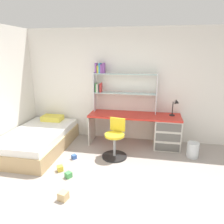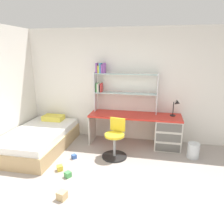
% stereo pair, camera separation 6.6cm
% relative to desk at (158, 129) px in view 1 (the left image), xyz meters
% --- Properties ---
extents(ground_plane, '(5.93, 6.12, 0.02)m').
position_rel_desk_xyz_m(ground_plane, '(-0.76, -2.23, -0.42)').
color(ground_plane, '#9E938C').
extents(room_shell, '(5.93, 6.12, 2.65)m').
position_rel_desk_xyz_m(room_shell, '(-2.02, -0.95, 0.92)').
color(room_shell, white).
rests_on(room_shell, ground_plane).
extents(desk, '(2.07, 0.62, 0.73)m').
position_rel_desk_xyz_m(desk, '(0.00, 0.00, 0.00)').
color(desk, red).
rests_on(desk, ground_plane).
extents(bookshelf_hutch, '(1.47, 0.22, 1.14)m').
position_rel_desk_xyz_m(bookshelf_hutch, '(-1.01, 0.19, 1.00)').
color(bookshelf_hutch, silver).
rests_on(bookshelf_hutch, desk).
extents(desk_lamp, '(0.20, 0.17, 0.38)m').
position_rel_desk_xyz_m(desk_lamp, '(0.35, 0.06, 0.58)').
color(desk_lamp, black).
rests_on(desk_lamp, desk).
extents(swivel_chair, '(0.52, 0.52, 0.80)m').
position_rel_desk_xyz_m(swivel_chair, '(-0.89, -0.68, -0.09)').
color(swivel_chair, black).
rests_on(swivel_chair, ground_plane).
extents(bed_platform, '(1.17, 1.96, 0.57)m').
position_rel_desk_xyz_m(bed_platform, '(-2.62, -0.65, -0.18)').
color(bed_platform, tan).
rests_on(bed_platform, ground_plane).
extents(waste_bin, '(0.24, 0.24, 0.32)m').
position_rel_desk_xyz_m(waste_bin, '(0.71, -0.41, -0.25)').
color(waste_bin, silver).
rests_on(waste_bin, ground_plane).
extents(toy_block_green_0, '(0.14, 0.14, 0.10)m').
position_rel_desk_xyz_m(toy_block_green_0, '(-1.55, -1.59, -0.36)').
color(toy_block_green_0, '#479E51').
rests_on(toy_block_green_0, ground_plane).
extents(toy_block_natural_1, '(0.15, 0.15, 0.13)m').
position_rel_desk_xyz_m(toy_block_natural_1, '(-1.41, -2.14, -0.34)').
color(toy_block_natural_1, tan).
rests_on(toy_block_natural_1, ground_plane).
extents(toy_block_blue_2, '(0.12, 0.12, 0.09)m').
position_rel_desk_xyz_m(toy_block_blue_2, '(-1.69, -0.94, -0.36)').
color(toy_block_blue_2, '#3860B7').
rests_on(toy_block_blue_2, ground_plane).
extents(toy_block_yellow_3, '(0.14, 0.14, 0.10)m').
position_rel_desk_xyz_m(toy_block_yellow_3, '(-1.78, -1.42, -0.36)').
color(toy_block_yellow_3, gold).
rests_on(toy_block_yellow_3, ground_plane).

